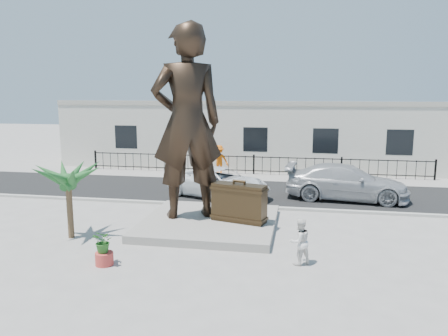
% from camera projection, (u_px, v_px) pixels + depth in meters
% --- Properties ---
extents(ground, '(100.00, 100.00, 0.00)m').
position_uv_depth(ground, '(214.00, 239.00, 15.94)').
color(ground, '#9E9991').
rests_on(ground, ground).
extents(street, '(40.00, 7.00, 0.01)m').
position_uv_depth(street, '(244.00, 191.00, 23.69)').
color(street, black).
rests_on(street, ground).
extents(curb, '(40.00, 0.25, 0.12)m').
position_uv_depth(curb, '(234.00, 206.00, 20.28)').
color(curb, '#A5A399').
rests_on(curb, ground).
extents(far_sidewalk, '(40.00, 2.50, 0.02)m').
position_uv_depth(far_sidewalk, '(252.00, 177.00, 27.56)').
color(far_sidewalk, '#9E9991').
rests_on(far_sidewalk, ground).
extents(plinth, '(5.20, 5.20, 0.30)m').
position_uv_depth(plinth, '(209.00, 223.00, 17.45)').
color(plinth, gray).
rests_on(plinth, ground).
extents(fence, '(22.00, 0.10, 1.20)m').
position_uv_depth(fence, '(254.00, 165.00, 28.23)').
color(fence, black).
rests_on(fence, ground).
extents(building, '(28.00, 7.00, 4.40)m').
position_uv_depth(building, '(260.00, 134.00, 32.02)').
color(building, silver).
rests_on(building, ground).
extents(statue, '(3.29, 2.82, 7.64)m').
position_uv_depth(statue, '(187.00, 122.00, 17.20)').
color(statue, black).
rests_on(statue, plinth).
extents(suitcase, '(2.22, 1.21, 1.49)m').
position_uv_depth(suitcase, '(239.00, 203.00, 17.00)').
color(suitcase, '#332515').
rests_on(suitcase, plinth).
extents(tourist, '(0.91, 0.86, 1.48)m').
position_uv_depth(tourist, '(300.00, 242.00, 13.52)').
color(tourist, white).
rests_on(tourist, ground).
extents(car_white, '(5.88, 4.40, 1.49)m').
position_uv_depth(car_white, '(219.00, 183.00, 22.17)').
color(car_white, white).
rests_on(car_white, street).
extents(car_silver, '(6.14, 2.95, 1.73)m').
position_uv_depth(car_silver, '(346.00, 182.00, 21.67)').
color(car_silver, '#A4A6A9').
rests_on(car_silver, street).
extents(worker, '(1.32, 0.85, 1.94)m').
position_uv_depth(worker, '(219.00, 160.00, 27.81)').
color(worker, '#E2600B').
rests_on(worker, far_sidewalk).
extents(palm_tree, '(1.80, 1.80, 3.20)m').
position_uv_depth(palm_tree, '(72.00, 237.00, 16.13)').
color(palm_tree, '#1D5222').
rests_on(palm_tree, ground).
extents(planter, '(0.56, 0.56, 0.40)m').
position_uv_depth(planter, '(104.00, 259.00, 13.56)').
color(planter, '#C13A33').
rests_on(planter, ground).
extents(shrub, '(0.81, 0.76, 0.72)m').
position_uv_depth(shrub, '(103.00, 242.00, 13.47)').
color(shrub, '#26601F').
rests_on(shrub, planter).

